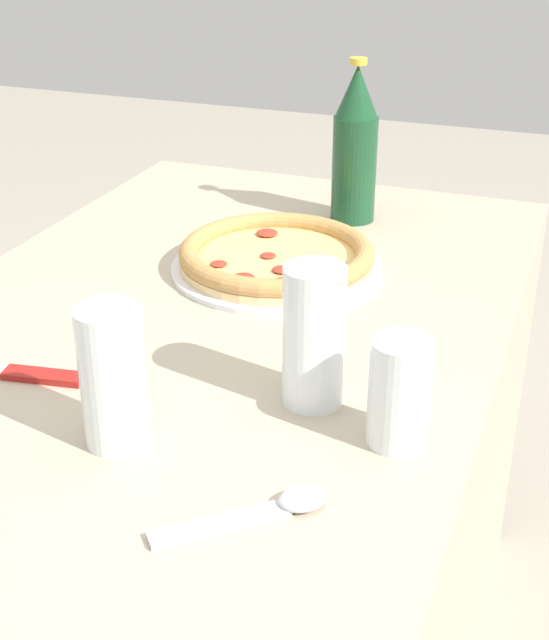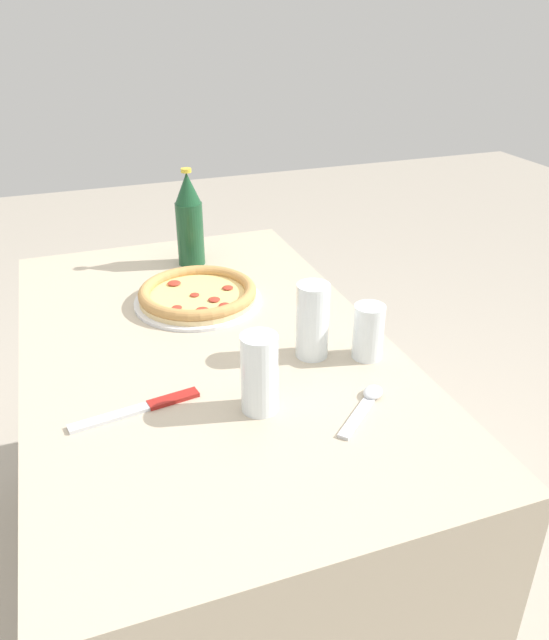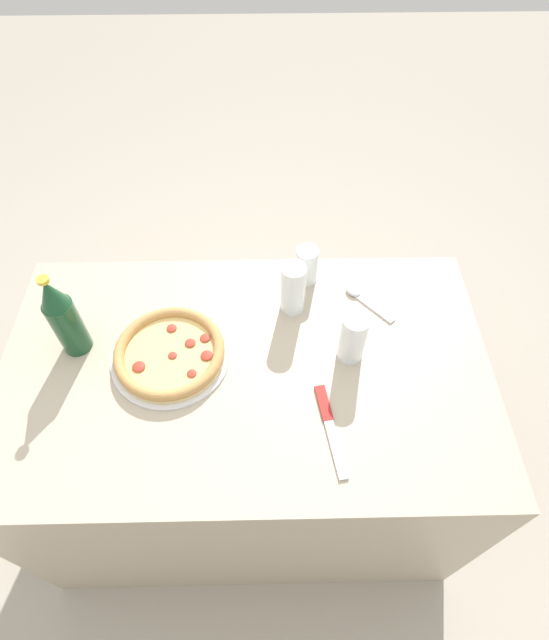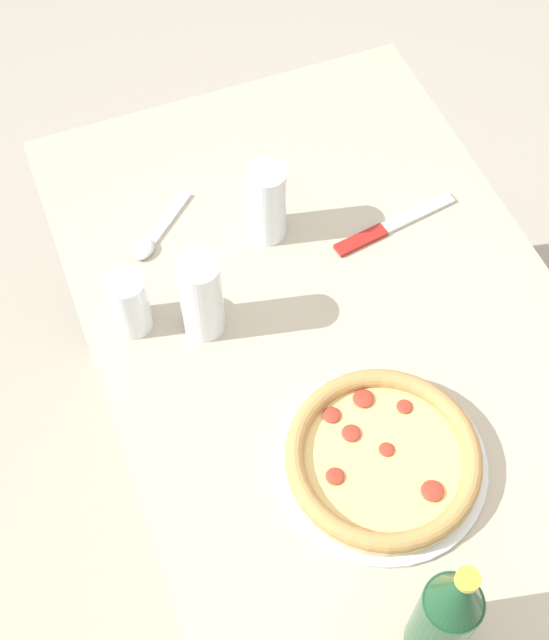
% 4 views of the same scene
% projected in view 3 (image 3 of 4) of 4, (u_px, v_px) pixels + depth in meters
% --- Properties ---
extents(ground_plane, '(8.00, 8.00, 0.00)m').
position_uv_depth(ground_plane, '(255.00, 472.00, 1.85)').
color(ground_plane, '#A89E8E').
extents(table, '(1.24, 0.74, 0.74)m').
position_uv_depth(table, '(251.00, 430.00, 1.55)').
color(table, '#B7A88E').
rests_on(table, ground_plane).
extents(pizza_pepperoni, '(0.30, 0.30, 0.04)m').
position_uv_depth(pizza_pepperoni, '(170.00, 353.00, 1.26)').
color(pizza_pepperoni, silver).
rests_on(pizza_pepperoni, table).
extents(glass_orange_juice, '(0.07, 0.07, 0.15)m').
position_uv_depth(glass_orange_juice, '(352.00, 340.00, 1.23)').
color(glass_orange_juice, white).
rests_on(glass_orange_juice, table).
extents(glass_lemonade, '(0.07, 0.07, 0.16)m').
position_uv_depth(glass_lemonade, '(293.00, 290.00, 1.32)').
color(glass_lemonade, white).
rests_on(glass_lemonade, table).
extents(glass_red_wine, '(0.06, 0.06, 0.11)m').
position_uv_depth(glass_red_wine, '(307.00, 267.00, 1.39)').
color(glass_red_wine, white).
rests_on(glass_red_wine, table).
extents(beer_bottle, '(0.07, 0.07, 0.26)m').
position_uv_depth(beer_bottle, '(63.00, 317.00, 1.20)').
color(beer_bottle, '#194728').
rests_on(beer_bottle, table).
extents(knife, '(0.06, 0.24, 0.01)m').
position_uv_depth(knife, '(330.00, 426.00, 1.16)').
color(knife, maroon).
rests_on(knife, table).
extents(spoon, '(0.13, 0.14, 0.02)m').
position_uv_depth(spoon, '(361.00, 297.00, 1.39)').
color(spoon, silver).
rests_on(spoon, table).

